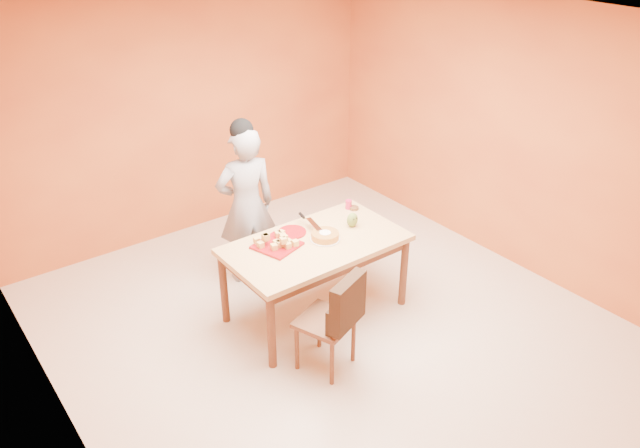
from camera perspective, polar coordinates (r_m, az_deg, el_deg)
floor at (r=5.76m, az=0.94°, el=-9.40°), size 5.00×5.00×0.00m
ceiling at (r=4.62m, az=1.22°, el=18.06°), size 5.00×5.00×0.00m
wall_back at (r=7.04m, az=-11.77°, el=9.78°), size 4.50×0.00×4.50m
wall_left at (r=4.22m, az=-23.87°, el=-5.45°), size 0.00×5.00×5.00m
wall_right at (r=6.57m, az=16.85°, el=7.81°), size 0.00×5.00×5.00m
dining_table at (r=5.58m, az=-0.41°, el=-2.49°), size 1.60×0.90×0.76m
dining_chair at (r=5.06m, az=0.65°, el=-8.75°), size 0.55×0.61×0.91m
pastry_pile at (r=5.44m, az=-3.97°, el=-1.41°), size 0.31×0.31×0.10m
person at (r=6.09m, az=-6.75°, el=1.65°), size 0.65×0.50×1.61m
pastry_platter at (r=5.47m, az=-3.95°, el=-1.97°), size 0.43×0.43×0.02m
red_dinner_plate at (r=5.68m, az=-2.57°, el=-0.74°), size 0.31×0.31×0.02m
white_cake_plate at (r=5.56m, az=0.47°, el=-1.38°), size 0.32×0.32×0.01m
sponge_cake at (r=5.55m, az=0.47°, el=-1.07°), size 0.33×0.33×0.06m
cake_server at (r=5.66m, az=-0.56°, el=-0.01°), size 0.11×0.27×0.01m
egg_ornament at (r=5.76m, az=2.97°, el=0.39°), size 0.12×0.11×0.14m
magenta_glass at (r=6.09m, az=2.63°, el=1.79°), size 0.07×0.07×0.09m
checker_tin at (r=6.09m, az=3.12°, el=1.46°), size 0.10×0.10×0.03m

